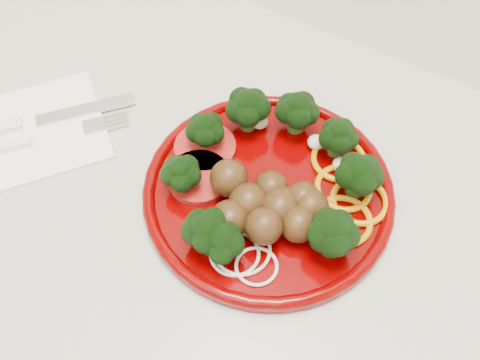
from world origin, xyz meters
The scene contains 5 objects.
counter centered at (0.00, 1.70, 0.45)m, with size 2.40×0.60×0.90m.
plate centered at (0.21, 1.72, 0.92)m, with size 0.27×0.27×0.06m.
napkin centered at (-0.08, 1.66, 0.90)m, with size 0.15×0.15×0.00m, color white.
knife centered at (-0.10, 1.65, 0.91)m, with size 0.16×0.18×0.01m.
fork centered at (-0.08, 1.62, 0.91)m, with size 0.14×0.16×0.01m.
Camera 1 is at (0.34, 1.43, 1.40)m, focal length 40.00 mm.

